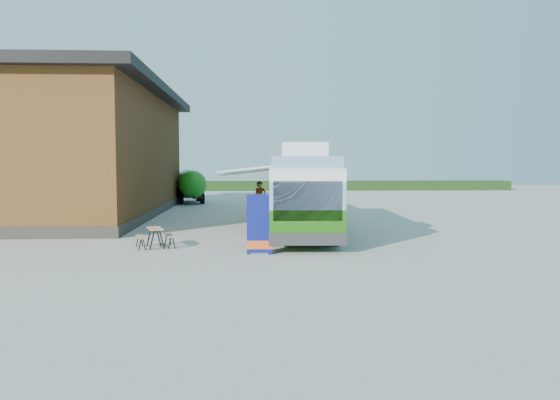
{
  "coord_description": "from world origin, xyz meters",
  "views": [
    {
      "loc": [
        -1.02,
        -22.58,
        3.14
      ],
      "look_at": [
        0.33,
        2.32,
        1.4
      ],
      "focal_mm": 35.0,
      "sensor_mm": 36.0,
      "label": 1
    }
  ],
  "objects": [
    {
      "name": "banner",
      "position": [
        -0.72,
        -4.21,
        0.84
      ],
      "size": [
        0.89,
        0.2,
        2.05
      ],
      "rotation": [
        0.0,
        0.0,
        -0.04
      ],
      "color": "navy",
      "rests_on": "ground"
    },
    {
      "name": "barn",
      "position": [
        -10.5,
        10.0,
        3.59
      ],
      "size": [
        9.6,
        21.2,
        7.5
      ],
      "color": "brown",
      "rests_on": "ground"
    },
    {
      "name": "person_a",
      "position": [
        -0.44,
        10.09,
        1.0
      ],
      "size": [
        0.83,
        0.66,
        2.0
      ],
      "primitive_type": "imported",
      "rotation": [
        0.0,
        0.0,
        0.29
      ],
      "color": "#999999",
      "rests_on": "ground"
    },
    {
      "name": "hedge",
      "position": [
        8.0,
        38.0,
        0.5
      ],
      "size": [
        40.0,
        3.0,
        1.0
      ],
      "primitive_type": "cube",
      "color": "#264419",
      "rests_on": "ground"
    },
    {
      "name": "bus",
      "position": [
        1.13,
        1.85,
        1.84
      ],
      "size": [
        3.11,
        12.65,
        3.86
      ],
      "rotation": [
        0.0,
        0.0,
        -0.04
      ],
      "color": "#267112",
      "rests_on": "ground"
    },
    {
      "name": "ground",
      "position": [
        0.0,
        0.0,
        0.0
      ],
      "size": [
        100.0,
        100.0,
        0.0
      ],
      "primitive_type": "plane",
      "color": "#BCB7AD",
      "rests_on": "ground"
    },
    {
      "name": "slurry_tanker",
      "position": [
        -5.7,
        19.83,
        1.45
      ],
      "size": [
        2.93,
        6.71,
        2.51
      ],
      "rotation": [
        0.0,
        0.0,
        0.21
      ],
      "color": "#1D8117",
      "rests_on": "ground"
    },
    {
      "name": "awning",
      "position": [
        -0.87,
        2.29,
        2.81
      ],
      "size": [
        2.91,
        4.53,
        0.53
      ],
      "rotation": [
        0.0,
        0.0,
        -0.04
      ],
      "color": "white",
      "rests_on": "ground"
    },
    {
      "name": "person_b",
      "position": [
        0.57,
        4.96,
        0.87
      ],
      "size": [
        1.05,
        1.08,
        1.75
      ],
      "primitive_type": "imported",
      "rotation": [
        0.0,
        0.0,
        -2.27
      ],
      "color": "#999999",
      "rests_on": "ground"
    },
    {
      "name": "picnic_table",
      "position": [
        -4.52,
        -2.53,
        0.55
      ],
      "size": [
        1.56,
        1.47,
        0.73
      ],
      "rotation": [
        0.0,
        0.0,
        0.29
      ],
      "color": "tan",
      "rests_on": "ground"
    }
  ]
}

